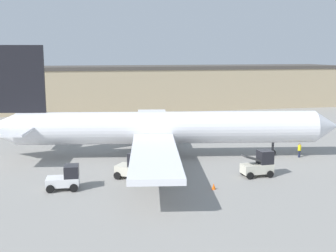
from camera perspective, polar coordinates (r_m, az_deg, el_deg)
The scene contains 8 objects.
ground_plane at distance 48.76m, azimuth 0.00°, elevation -4.20°, with size 400.00×400.00×0.00m, color gray.
terminal_building at distance 90.68m, azimuth -2.93°, elevation 5.24°, with size 84.86×12.88×9.18m.
airplane at distance 48.00m, azimuth -1.32°, elevation -0.25°, with size 40.98×37.67×12.71m.
ground_crew_worker at distance 50.67m, azimuth 17.37°, elevation -3.08°, with size 0.37×0.37×1.68m.
baggage_tug at distance 40.49m, azimuth -4.94°, elevation -5.51°, with size 3.15×3.05×2.56m.
belt_loader_truck at distance 41.91m, azimuth 12.26°, elevation -5.15°, with size 3.05×1.81×2.53m.
pushback_tug at distance 38.27m, azimuth -13.69°, elevation -6.91°, with size 2.92×2.15×2.14m.
safety_cone_near at distance 37.57m, azimuth 6.21°, elevation -8.13°, with size 0.36×0.36×0.55m.
Camera 1 is at (-10.30, -46.17, 11.81)m, focal length 45.00 mm.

